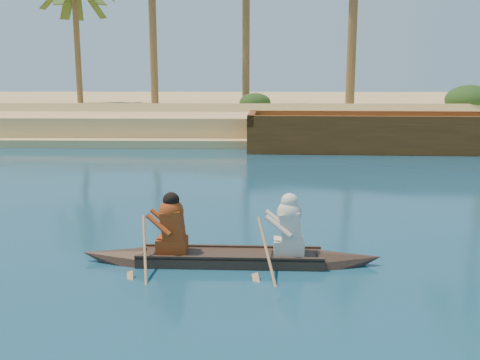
# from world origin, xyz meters

# --- Properties ---
(sandy_embankment) EXTENTS (150.00, 51.00, 1.50)m
(sandy_embankment) POSITION_xyz_m (0.00, 46.89, 0.53)
(sandy_embankment) COLOR #D6BA79
(sandy_embankment) RESTS_ON ground
(palm_grove) EXTENTS (110.00, 14.00, 16.00)m
(palm_grove) POSITION_xyz_m (0.00, 35.00, 8.00)
(palm_grove) COLOR #38531D
(palm_grove) RESTS_ON ground
(shrub_cluster) EXTENTS (100.00, 6.00, 2.40)m
(shrub_cluster) POSITION_xyz_m (0.00, 31.50, 1.20)
(shrub_cluster) COLOR #1F3C16
(shrub_cluster) RESTS_ON ground
(canoe) EXTENTS (5.23, 0.79, 1.44)m
(canoe) POSITION_xyz_m (-0.35, 6.75, 0.28)
(canoe) COLOR #37291E
(canoe) RESTS_ON ground
(barge_mid) EXTENTS (11.60, 4.21, 1.91)m
(barge_mid) POSITION_xyz_m (5.55, 22.00, 0.67)
(barge_mid) COLOR brown
(barge_mid) RESTS_ON ground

